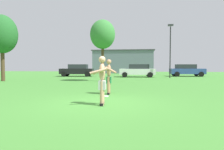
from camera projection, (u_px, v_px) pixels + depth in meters
The scene contains 11 objects.
ground_plane at pixel (99, 103), 7.55m from camera, with size 80.00×80.00×0.00m, color #428433.
player_near at pixel (102, 79), 7.11m from camera, with size 0.63×0.61×1.74m.
player_in_green at pixel (109, 76), 9.85m from camera, with size 0.60×0.69×1.72m.
frisbee at pixel (106, 96), 9.13m from camera, with size 0.29×0.29×0.03m, color white.
car_black_near_post at pixel (77, 70), 26.43m from camera, with size 4.48×2.43×1.58m.
car_blue_mid_lot at pixel (187, 70), 26.36m from camera, with size 4.41×2.25×1.58m.
car_white_far_end at pixel (137, 70), 24.70m from camera, with size 4.41×2.25×1.58m.
lamp_post at pixel (170, 45), 22.69m from camera, with size 0.60×0.24×6.08m.
outbuilding_behind_lot at pixel (124, 62), 38.81m from camera, with size 11.47×6.35×4.30m.
tree_right_field at pixel (103, 35), 17.97m from camera, with size 2.25×2.25×5.52m.
tree_behind_players at pixel (2, 34), 18.05m from camera, with size 2.69×2.69×5.99m.
Camera 1 is at (1.51, -7.35, 1.40)m, focal length 32.14 mm.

